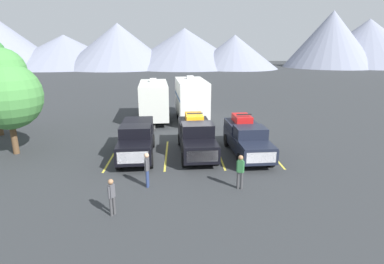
{
  "coord_description": "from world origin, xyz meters",
  "views": [
    {
      "loc": [
        -0.89,
        -18.72,
        6.72
      ],
      "look_at": [
        0.0,
        0.69,
        1.2
      ],
      "focal_mm": 28.58,
      "sensor_mm": 36.0,
      "label": 1
    }
  ],
  "objects_px": {
    "pickup_truck_b": "(196,136)",
    "person_b": "(147,168)",
    "pickup_truck_a": "(137,139)",
    "person_a": "(240,170)",
    "pickup_truck_c": "(246,137)",
    "camper_trailer_a": "(154,99)",
    "camper_trailer_b": "(191,98)",
    "person_c": "(112,195)"
  },
  "relations": [
    {
      "from": "pickup_truck_a",
      "to": "person_b",
      "type": "relative_size",
      "value": 3.15
    },
    {
      "from": "person_a",
      "to": "camper_trailer_b",
      "type": "bearing_deg",
      "value": 96.88
    },
    {
      "from": "pickup_truck_a",
      "to": "person_c",
      "type": "distance_m",
      "value": 6.95
    },
    {
      "from": "pickup_truck_a",
      "to": "camper_trailer_a",
      "type": "relative_size",
      "value": 0.72
    },
    {
      "from": "camper_trailer_a",
      "to": "camper_trailer_b",
      "type": "bearing_deg",
      "value": 2.42
    },
    {
      "from": "pickup_truck_c",
      "to": "person_c",
      "type": "xyz_separation_m",
      "value": [
        -7.02,
        -6.98,
        -0.2
      ]
    },
    {
      "from": "camper_trailer_a",
      "to": "person_b",
      "type": "xyz_separation_m",
      "value": [
        0.66,
        -13.74,
        -0.99
      ]
    },
    {
      "from": "pickup_truck_b",
      "to": "person_a",
      "type": "relative_size",
      "value": 3.42
    },
    {
      "from": "pickup_truck_b",
      "to": "camper_trailer_a",
      "type": "xyz_separation_m",
      "value": [
        -3.34,
        8.93,
        0.86
      ]
    },
    {
      "from": "person_b",
      "to": "pickup_truck_b",
      "type": "bearing_deg",
      "value": 60.87
    },
    {
      "from": "person_b",
      "to": "camper_trailer_a",
      "type": "bearing_deg",
      "value": 92.74
    },
    {
      "from": "camper_trailer_b",
      "to": "person_a",
      "type": "xyz_separation_m",
      "value": [
        1.73,
        -14.32,
        -1.11
      ]
    },
    {
      "from": "pickup_truck_b",
      "to": "person_c",
      "type": "height_order",
      "value": "pickup_truck_b"
    },
    {
      "from": "pickup_truck_c",
      "to": "person_a",
      "type": "relative_size",
      "value": 3.32
    },
    {
      "from": "camper_trailer_a",
      "to": "camper_trailer_b",
      "type": "distance_m",
      "value": 3.42
    },
    {
      "from": "pickup_truck_c",
      "to": "person_b",
      "type": "relative_size",
      "value": 3.27
    },
    {
      "from": "pickup_truck_b",
      "to": "person_b",
      "type": "height_order",
      "value": "pickup_truck_b"
    },
    {
      "from": "camper_trailer_b",
      "to": "person_c",
      "type": "xyz_separation_m",
      "value": [
        -3.93,
        -16.45,
        -1.19
      ]
    },
    {
      "from": "camper_trailer_a",
      "to": "person_b",
      "type": "relative_size",
      "value": 4.35
    },
    {
      "from": "camper_trailer_b",
      "to": "person_b",
      "type": "relative_size",
      "value": 4.33
    },
    {
      "from": "pickup_truck_c",
      "to": "camper_trailer_b",
      "type": "bearing_deg",
      "value": 108.05
    },
    {
      "from": "pickup_truck_b",
      "to": "pickup_truck_c",
      "type": "height_order",
      "value": "pickup_truck_b"
    },
    {
      "from": "pickup_truck_a",
      "to": "person_a",
      "type": "distance_m",
      "value": 7.33
    },
    {
      "from": "person_a",
      "to": "person_c",
      "type": "bearing_deg",
      "value": -159.32
    },
    {
      "from": "person_a",
      "to": "pickup_truck_c",
      "type": "bearing_deg",
      "value": 74.32
    },
    {
      "from": "pickup_truck_c",
      "to": "camper_trailer_a",
      "type": "distance_m",
      "value": 11.41
    },
    {
      "from": "person_a",
      "to": "person_c",
      "type": "relative_size",
      "value": 1.08
    },
    {
      "from": "pickup_truck_a",
      "to": "pickup_truck_c",
      "type": "bearing_deg",
      "value": 0.25
    },
    {
      "from": "pickup_truck_b",
      "to": "person_c",
      "type": "distance_m",
      "value": 8.33
    },
    {
      "from": "camper_trailer_b",
      "to": "person_c",
      "type": "height_order",
      "value": "camper_trailer_b"
    },
    {
      "from": "camper_trailer_b",
      "to": "person_c",
      "type": "relative_size",
      "value": 4.75
    },
    {
      "from": "camper_trailer_b",
      "to": "person_b",
      "type": "bearing_deg",
      "value": -101.22
    },
    {
      "from": "person_b",
      "to": "person_c",
      "type": "distance_m",
      "value": 2.83
    },
    {
      "from": "pickup_truck_a",
      "to": "pickup_truck_b",
      "type": "xyz_separation_m",
      "value": [
        3.73,
        0.43,
        0.0
      ]
    },
    {
      "from": "pickup_truck_c",
      "to": "person_c",
      "type": "relative_size",
      "value": 3.59
    },
    {
      "from": "pickup_truck_c",
      "to": "person_a",
      "type": "xyz_separation_m",
      "value": [
        -1.36,
        -4.84,
        -0.13
      ]
    },
    {
      "from": "pickup_truck_c",
      "to": "camper_trailer_b",
      "type": "distance_m",
      "value": 10.02
    },
    {
      "from": "pickup_truck_a",
      "to": "pickup_truck_c",
      "type": "relative_size",
      "value": 0.96
    },
    {
      "from": "pickup_truck_b",
      "to": "pickup_truck_c",
      "type": "xyz_separation_m",
      "value": [
        3.16,
        -0.4,
        -0.02
      ]
    },
    {
      "from": "pickup_truck_c",
      "to": "pickup_truck_b",
      "type": "bearing_deg",
      "value": 172.77
    },
    {
      "from": "camper_trailer_b",
      "to": "person_a",
      "type": "distance_m",
      "value": 14.46
    },
    {
      "from": "pickup_truck_a",
      "to": "person_a",
      "type": "relative_size",
      "value": 3.19
    }
  ]
}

